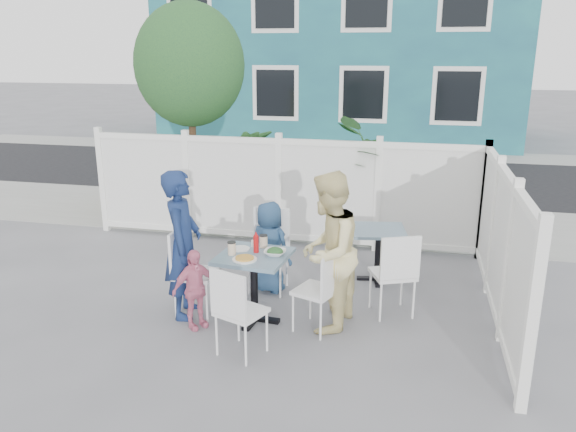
% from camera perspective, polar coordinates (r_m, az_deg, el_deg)
% --- Properties ---
extents(ground, '(80.00, 80.00, 0.00)m').
position_cam_1_polar(ground, '(6.48, -6.85, -9.51)').
color(ground, slate).
extents(near_sidewalk, '(24.00, 2.60, 0.01)m').
position_cam_1_polar(near_sidewalk, '(9.90, 0.46, -0.07)').
color(near_sidewalk, gray).
rests_on(near_sidewalk, ground).
extents(street, '(24.00, 5.00, 0.01)m').
position_cam_1_polar(street, '(13.43, 3.85, 4.32)').
color(street, black).
rests_on(street, ground).
extents(far_sidewalk, '(24.00, 1.60, 0.01)m').
position_cam_1_polar(far_sidewalk, '(16.44, 5.57, 6.54)').
color(far_sidewalk, gray).
rests_on(far_sidewalk, ground).
extents(building, '(11.00, 6.00, 6.00)m').
position_cam_1_polar(building, '(19.63, 5.65, 16.94)').
color(building, '#1E4F64').
rests_on(building, ground).
extents(fence_back, '(5.86, 0.08, 1.60)m').
position_cam_1_polar(fence_back, '(8.35, -0.92, 2.34)').
color(fence_back, white).
rests_on(fence_back, ground).
extents(fence_right, '(0.08, 3.66, 1.60)m').
position_cam_1_polar(fence_right, '(6.48, 20.79, -3.02)').
color(fence_right, white).
rests_on(fence_right, ground).
extents(tree, '(1.80, 1.62, 3.59)m').
position_cam_1_polar(tree, '(9.49, -9.99, 14.84)').
color(tree, '#382316').
rests_on(tree, ground).
extents(utility_cabinet, '(0.69, 0.51, 1.24)m').
position_cam_1_polar(utility_cabinet, '(10.86, -13.97, 4.26)').
color(utility_cabinet, gold).
rests_on(utility_cabinet, ground).
extents(potted_shrub_a, '(1.29, 1.29, 1.64)m').
position_cam_1_polar(potted_shrub_a, '(9.17, -3.86, 3.81)').
color(potted_shrub_a, '#1A4024').
rests_on(potted_shrub_a, ground).
extents(potted_shrub_b, '(1.53, 1.74, 1.86)m').
position_cam_1_polar(potted_shrub_b, '(8.69, 9.94, 3.63)').
color(potted_shrub_b, '#1A4024').
rests_on(potted_shrub_b, ground).
extents(main_table, '(0.78, 0.78, 0.76)m').
position_cam_1_polar(main_table, '(6.00, -3.48, -5.45)').
color(main_table, '#416B77').
rests_on(main_table, ground).
extents(spare_table, '(0.75, 0.75, 0.68)m').
position_cam_1_polar(spare_table, '(7.14, 9.17, -2.51)').
color(spare_table, '#416B77').
rests_on(spare_table, ground).
extents(chair_left, '(0.43, 0.44, 0.97)m').
position_cam_1_polar(chair_left, '(6.27, -10.04, -4.93)').
color(chair_left, white).
rests_on(chair_left, ground).
extents(chair_right, '(0.51, 0.52, 0.90)m').
position_cam_1_polar(chair_right, '(5.79, 3.51, -6.99)').
color(chair_right, white).
rests_on(chair_right, ground).
extents(chair_back, '(0.46, 0.44, 0.99)m').
position_cam_1_polar(chair_back, '(6.81, -1.88, -2.79)').
color(chair_back, white).
rests_on(chair_back, ground).
extents(chair_near, '(0.53, 0.52, 0.91)m').
position_cam_1_polar(chair_near, '(5.34, -5.32, -9.13)').
color(chair_near, white).
rests_on(chair_near, ground).
extents(chair_spare, '(0.57, 0.56, 0.96)m').
position_cam_1_polar(chair_spare, '(6.19, 10.89, -5.31)').
color(chair_spare, white).
rests_on(chair_spare, ground).
extents(man, '(0.50, 0.66, 1.63)m').
position_cam_1_polar(man, '(6.16, -10.64, -2.85)').
color(man, navy).
rests_on(man, ground).
extents(woman, '(0.76, 0.91, 1.68)m').
position_cam_1_polar(woman, '(5.78, 4.06, -3.68)').
color(woman, gold).
rests_on(woman, ground).
extents(boy, '(0.63, 0.51, 1.12)m').
position_cam_1_polar(boy, '(6.75, -1.90, -3.17)').
color(boy, navy).
rests_on(boy, ground).
extents(toddler, '(0.48, 0.53, 0.87)m').
position_cam_1_polar(toddler, '(5.98, -9.48, -7.35)').
color(toddler, pink).
rests_on(toddler, ground).
extents(plate_main, '(0.26, 0.26, 0.02)m').
position_cam_1_polar(plate_main, '(5.79, -4.43, -4.42)').
color(plate_main, white).
rests_on(plate_main, main_table).
extents(plate_side, '(0.20, 0.20, 0.01)m').
position_cam_1_polar(plate_side, '(6.10, -4.86, -3.33)').
color(plate_side, white).
rests_on(plate_side, main_table).
extents(salad_bowl, '(0.23, 0.23, 0.06)m').
position_cam_1_polar(salad_bowl, '(5.91, -1.33, -3.74)').
color(salad_bowl, white).
rests_on(salad_bowl, main_table).
extents(coffee_cup_a, '(0.09, 0.09, 0.13)m').
position_cam_1_polar(coffee_cup_a, '(5.94, -5.73, -3.33)').
color(coffee_cup_a, beige).
rests_on(coffee_cup_a, main_table).
extents(coffee_cup_b, '(0.09, 0.09, 0.13)m').
position_cam_1_polar(coffee_cup_b, '(6.13, -2.51, -2.61)').
color(coffee_cup_b, beige).
rests_on(coffee_cup_b, main_table).
extents(ketchup_bottle, '(0.06, 0.06, 0.18)m').
position_cam_1_polar(ketchup_bottle, '(5.98, -3.26, -2.87)').
color(ketchup_bottle, '#AF0F11').
rests_on(ketchup_bottle, main_table).
extents(salt_shaker, '(0.03, 0.03, 0.08)m').
position_cam_1_polar(salt_shaker, '(6.16, -3.60, -2.80)').
color(salt_shaker, white).
rests_on(salt_shaker, main_table).
extents(pepper_shaker, '(0.03, 0.03, 0.07)m').
position_cam_1_polar(pepper_shaker, '(6.18, -3.39, -2.80)').
color(pepper_shaker, black).
rests_on(pepper_shaker, main_table).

